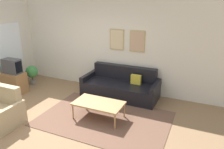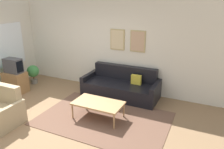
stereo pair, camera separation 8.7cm
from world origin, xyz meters
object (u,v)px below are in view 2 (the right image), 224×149
(couch, at_px, (121,87))
(potted_plant_tall, at_px, (14,71))
(armchair, at_px, (1,113))
(coffee_table, at_px, (98,104))
(tv, at_px, (13,66))

(couch, bearing_deg, potted_plant_tall, -164.67)
(armchair, bearing_deg, coffee_table, 44.59)
(potted_plant_tall, bearing_deg, coffee_table, -8.66)
(coffee_table, bearing_deg, couch, 89.67)
(couch, xyz_separation_m, potted_plant_tall, (-3.21, -0.88, 0.29))
(tv, height_order, potted_plant_tall, tv)
(coffee_table, relative_size, potted_plant_tall, 1.25)
(couch, relative_size, tv, 3.98)
(couch, bearing_deg, tv, -160.27)
(couch, distance_m, coffee_table, 1.37)
(couch, height_order, coffee_table, couch)
(tv, bearing_deg, potted_plant_tall, 140.93)
(coffee_table, height_order, tv, tv)
(tv, relative_size, armchair, 0.64)
(armchair, height_order, potted_plant_tall, potted_plant_tall)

